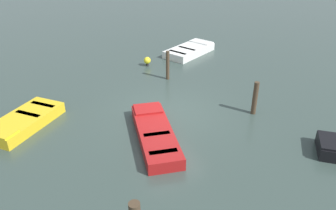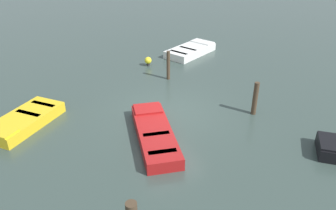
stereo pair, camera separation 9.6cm
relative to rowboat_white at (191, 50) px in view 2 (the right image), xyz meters
The scene contains 7 objects.
ground_plane 7.04m from the rowboat_white, 38.88° to the right, with size 80.00×80.00×0.00m, color #33423D.
rowboat_white is the anchor object (origin of this frame).
rowboat_red 8.87m from the rowboat_white, 39.63° to the right, with size 3.82×2.08×0.46m.
rowboat_yellow 10.17m from the rowboat_white, 67.85° to the right, with size 2.84×3.06×0.46m.
mooring_piling_center 7.27m from the rowboat_white, 12.30° to the right, with size 0.19×0.19×1.32m, color #423323.
mooring_piling_mid_left 3.85m from the rowboat_white, 47.82° to the right, with size 0.16×0.16×1.38m, color #423323.
marker_buoy 2.99m from the rowboat_white, 79.46° to the right, with size 0.36×0.36×0.48m.
Camera 2 is at (9.81, -5.28, 6.27)m, focal length 35.23 mm.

